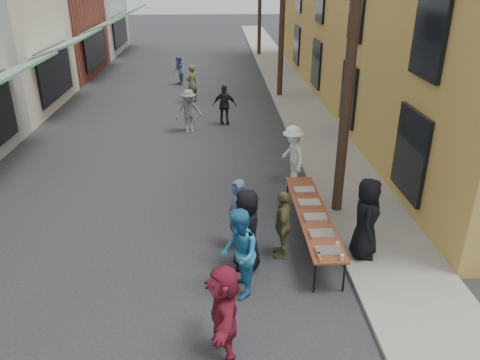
{
  "coord_description": "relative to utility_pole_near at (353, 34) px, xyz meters",
  "views": [
    {
      "loc": [
        1.26,
        -7.69,
        5.85
      ],
      "look_at": [
        1.74,
        2.28,
        1.3
      ],
      "focal_mm": 35.0,
      "sensor_mm": 36.0,
      "label": 1
    }
  ],
  "objects": [
    {
      "name": "guest_front_e",
      "position": [
        -1.69,
        -1.93,
        -3.72
      ],
      "size": [
        0.5,
        0.96,
        1.57
      ],
      "primitive_type": "imported",
      "rotation": [
        0.0,
        0.0,
        -1.7
      ],
      "color": "brown",
      "rests_on": "ground"
    },
    {
      "name": "guest_queue_back",
      "position": [
        -3.01,
        -4.81,
        -3.64
      ],
      "size": [
        0.66,
        1.63,
        1.72
      ],
      "primitive_type": "imported",
      "rotation": [
        0.0,
        0.0,
        -1.47
      ],
      "color": "maroon",
      "rests_on": "ground"
    },
    {
      "name": "passerby_mid",
      "position": [
        -2.78,
        7.61,
        -3.69
      ],
      "size": [
        1.01,
        0.56,
        1.62
      ],
      "primitive_type": "imported",
      "rotation": [
        0.0,
        0.0,
        2.96
      ],
      "color": "black",
      "rests_on": "ground"
    },
    {
      "name": "catering_tray_buns_end",
      "position": [
        -0.94,
        -0.3,
        -3.71
      ],
      "size": [
        0.5,
        0.33,
        0.08
      ],
      "primitive_type": "cube",
      "color": "tan",
      "rests_on": "serving_table"
    },
    {
      "name": "passerby_right",
      "position": [
        -4.26,
        11.18,
        -3.62
      ],
      "size": [
        0.75,
        0.75,
        1.76
      ],
      "primitive_type": "imported",
      "rotation": [
        0.0,
        0.0,
        3.94
      ],
      "color": "#556038",
      "rests_on": "ground"
    },
    {
      "name": "cup_stack",
      "position": [
        -0.74,
        -3.3,
        -3.69
      ],
      "size": [
        0.08,
        0.08,
        0.12
      ],
      "primitive_type": "cylinder",
      "color": "tan",
      "rests_on": "serving_table"
    },
    {
      "name": "sidewalk",
      "position": [
        0.7,
        12.0,
        -4.45
      ],
      "size": [
        2.2,
        60.0,
        0.1
      ],
      "primitive_type": "cube",
      "color": "gray",
      "rests_on": "ground"
    },
    {
      "name": "utility_pole_mid",
      "position": [
        0.0,
        12.0,
        0.0
      ],
      "size": [
        0.26,
        0.26,
        9.0
      ],
      "primitive_type": "cylinder",
      "color": "#2D2116",
      "rests_on": "ground"
    },
    {
      "name": "guest_front_d",
      "position": [
        -0.9,
        1.9,
        -3.63
      ],
      "size": [
        0.94,
        1.27,
        1.75
      ],
      "primitive_type": "imported",
      "rotation": [
        0.0,
        0.0,
        -1.28
      ],
      "color": "white",
      "rests_on": "ground"
    },
    {
      "name": "guest_front_b",
      "position": [
        -2.67,
        -1.58,
        -3.66
      ],
      "size": [
        0.6,
        0.72,
        1.68
      ],
      "primitive_type": "imported",
      "rotation": [
        0.0,
        0.0,
        -1.2
      ],
      "color": "#425A81",
      "rests_on": "ground"
    },
    {
      "name": "guest_front_a",
      "position": [
        -2.49,
        -2.34,
        -3.6
      ],
      "size": [
        0.67,
        0.94,
        1.8
      ],
      "primitive_type": "imported",
      "rotation": [
        0.0,
        0.0,
        -1.69
      ],
      "color": "black",
      "rests_on": "ground"
    },
    {
      "name": "condiment_jar_c",
      "position": [
        -1.16,
        -3.15,
        -3.71
      ],
      "size": [
        0.07,
        0.07,
        0.08
      ],
      "primitive_type": "cylinder",
      "color": "#A57F26",
      "rests_on": "serving_table"
    },
    {
      "name": "condiment_jar_a",
      "position": [
        -1.16,
        -3.35,
        -3.71
      ],
      "size": [
        0.07,
        0.07,
        0.08
      ],
      "primitive_type": "cylinder",
      "color": "#A57F26",
      "rests_on": "serving_table"
    },
    {
      "name": "condiment_jar_b",
      "position": [
        -1.16,
        -3.25,
        -3.71
      ],
      "size": [
        0.07,
        0.07,
        0.08
      ],
      "primitive_type": "cylinder",
      "color": "#A57F26",
      "rests_on": "serving_table"
    },
    {
      "name": "catering_tray_sausage",
      "position": [
        -0.94,
        -3.05,
        -3.71
      ],
      "size": [
        0.5,
        0.33,
        0.08
      ],
      "primitive_type": "cube",
      "color": "maroon",
      "rests_on": "serving_table"
    },
    {
      "name": "catering_tray_foil_b",
      "position": [
        -0.94,
        -2.4,
        -3.71
      ],
      "size": [
        0.5,
        0.33,
        0.08
      ],
      "primitive_type": "cube",
      "color": "#B2B2B7",
      "rests_on": "serving_table"
    },
    {
      "name": "server",
      "position": [
        0.05,
        -2.16,
        -3.49
      ],
      "size": [
        0.79,
        1.01,
        1.81
      ],
      "primitive_type": "imported",
      "rotation": [
        0.0,
        0.0,
        1.31
      ],
      "color": "black",
      "rests_on": "sidewalk"
    },
    {
      "name": "ground",
      "position": [
        -4.3,
        -3.0,
        -4.5
      ],
      "size": [
        120.0,
        120.0,
        0.0
      ],
      "primitive_type": "plane",
      "color": "#28282B",
      "rests_on": "ground"
    },
    {
      "name": "utility_pole_near",
      "position": [
        0.0,
        0.0,
        0.0
      ],
      "size": [
        0.26,
        0.26,
        9.0
      ],
      "primitive_type": "cylinder",
      "color": "#2D2116",
      "rests_on": "ground"
    },
    {
      "name": "serving_table",
      "position": [
        -0.94,
        -1.4,
        -3.79
      ],
      "size": [
        0.7,
        4.0,
        0.75
      ],
      "color": "brown",
      "rests_on": "ground"
    },
    {
      "name": "passerby_far",
      "position": [
        -5.12,
        14.8,
        -3.73
      ],
      "size": [
        0.77,
        0.88,
        1.54
      ],
      "primitive_type": "imported",
      "rotation": [
        0.0,
        0.0,
        5.0
      ],
      "color": "#4F6E9A",
      "rests_on": "ground"
    },
    {
      "name": "passerby_left",
      "position": [
        -4.17,
        6.77,
        -3.67
      ],
      "size": [
        1.21,
        0.91,
        1.66
      ],
      "primitive_type": "imported",
      "rotation": [
        0.0,
        0.0,
        0.31
      ],
      "color": "slate",
      "rests_on": "ground"
    },
    {
      "name": "guest_front_c",
      "position": [
        -2.7,
        -3.24,
        -3.59
      ],
      "size": [
        0.79,
        0.96,
        1.82
      ],
      "primitive_type": "imported",
      "rotation": [
        0.0,
        0.0,
        -1.45
      ],
      "color": "teal",
      "rests_on": "ground"
    },
    {
      "name": "catering_tray_buns",
      "position": [
        -0.94,
        -1.7,
        -3.71
      ],
      "size": [
        0.5,
        0.33,
        0.08
      ],
      "primitive_type": "cube",
      "color": "tan",
      "rests_on": "serving_table"
    },
    {
      "name": "catering_tray_foil_d",
      "position": [
        -0.94,
        -1.0,
        -3.71
      ],
      "size": [
        0.5,
        0.33,
        0.08
      ],
      "primitive_type": "cube",
      "color": "#B2B2B7",
      "rests_on": "serving_table"
    }
  ]
}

